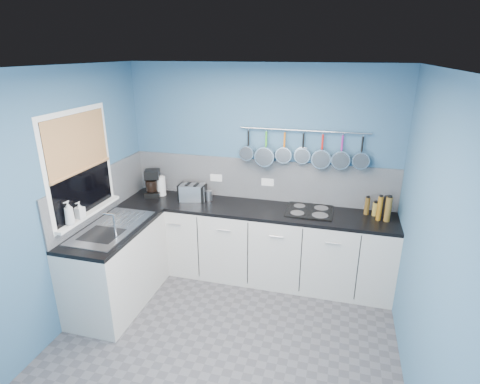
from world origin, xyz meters
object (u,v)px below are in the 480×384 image
at_px(coffee_maker, 152,183).
at_px(canister, 209,196).
at_px(soap_bottle_a, 69,213).
at_px(soap_bottle_b, 80,210).
at_px(paper_towel, 161,186).
at_px(hob, 309,211).
at_px(toaster, 192,192).

xyz_separation_m(coffee_maker, canister, (0.73, 0.03, -0.10)).
xyz_separation_m(soap_bottle_a, soap_bottle_b, (0.00, 0.15, -0.03)).
xyz_separation_m(paper_towel, canister, (0.64, -0.02, -0.06)).
distance_m(soap_bottle_a, paper_towel, 1.36).
height_order(coffee_maker, hob, coffee_maker).
xyz_separation_m(soap_bottle_a, hob, (2.16, 1.26, -0.26)).
xyz_separation_m(paper_towel, hob, (1.85, -0.05, -0.12)).
bearing_deg(paper_towel, soap_bottle_a, -103.32).
xyz_separation_m(soap_bottle_a, canister, (0.95, 1.29, -0.21)).
bearing_deg(toaster, soap_bottle_b, -138.94).
bearing_deg(paper_towel, soap_bottle_b, -104.98).
bearing_deg(toaster, hob, -14.58).
bearing_deg(toaster, soap_bottle_a, -135.62).
height_order(soap_bottle_a, soap_bottle_b, soap_bottle_a).
xyz_separation_m(soap_bottle_b, toaster, (0.75, 1.11, -0.14)).
bearing_deg(hob, paper_towel, 178.49).
height_order(coffee_maker, toaster, coffee_maker).
bearing_deg(coffee_maker, paper_towel, 11.46).
bearing_deg(soap_bottle_a, paper_towel, 76.68).
distance_m(soap_bottle_a, hob, 2.52).
bearing_deg(toaster, paper_towel, 157.93).
height_order(toaster, canister, toaster).
bearing_deg(soap_bottle_b, coffee_maker, 78.94).
bearing_deg(canister, coffee_maker, -177.40).
height_order(soap_bottle_a, toaster, soap_bottle_a).
bearing_deg(coffee_maker, toaster, -18.88).
distance_m(soap_bottle_a, coffee_maker, 1.28).
relative_size(soap_bottle_b, paper_towel, 0.71).
bearing_deg(paper_towel, toaster, -7.23).
distance_m(coffee_maker, canister, 0.74).
bearing_deg(coffee_maker, hob, -18.67).
bearing_deg(hob, soap_bottle_b, -152.80).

